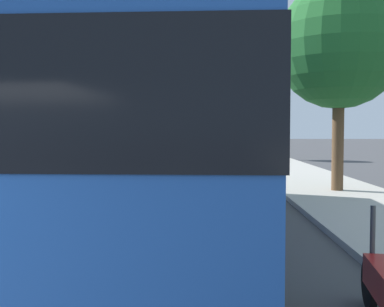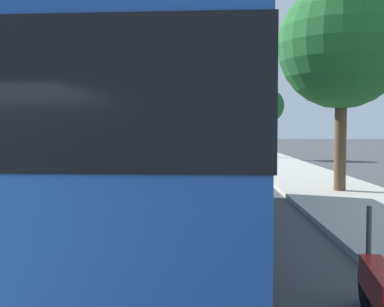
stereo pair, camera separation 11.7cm
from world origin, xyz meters
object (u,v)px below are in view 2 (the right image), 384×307
(motorcycle_far_end, at_px, (381,293))
(car_oncoming, at_px, (193,158))
(car_behind_bus, at_px, (206,143))
(coach_bus, at_px, (179,143))
(roadside_tree_far_block, at_px, (267,106))
(car_side_street, at_px, (145,150))
(roadside_tree_mid_block, at_px, (342,46))
(car_ahead_same_lane, at_px, (202,146))

(motorcycle_far_end, xyz_separation_m, car_oncoming, (19.52, 2.61, 0.21))
(car_oncoming, height_order, car_behind_bus, car_behind_bus)
(coach_bus, bearing_deg, car_oncoming, 2.79)
(motorcycle_far_end, relative_size, roadside_tree_far_block, 0.41)
(coach_bus, xyz_separation_m, roadside_tree_far_block, (24.50, -4.67, 1.96))
(car_behind_bus, bearing_deg, car_side_street, 164.26)
(motorcycle_far_end, distance_m, roadside_tree_mid_block, 11.68)
(car_oncoming, distance_m, roadside_tree_mid_block, 11.13)
(car_behind_bus, relative_size, roadside_tree_mid_block, 0.58)
(roadside_tree_far_block, bearing_deg, car_side_street, 96.10)
(car_side_street, height_order, car_ahead_same_lane, car_ahead_same_lane)
(motorcycle_far_end, distance_m, car_behind_bus, 46.18)
(car_oncoming, height_order, car_side_street, car_side_street)
(motorcycle_far_end, bearing_deg, car_side_street, 20.22)
(motorcycle_far_end, height_order, car_behind_bus, car_behind_bus)
(car_behind_bus, bearing_deg, roadside_tree_mid_block, -175.43)
(car_oncoming, relative_size, car_ahead_same_lane, 0.97)
(car_oncoming, height_order, roadside_tree_far_block, roadside_tree_far_block)
(car_side_street, distance_m, car_ahead_same_lane, 9.12)
(coach_bus, bearing_deg, car_behind_bus, 1.63)
(car_side_street, bearing_deg, motorcycle_far_end, 16.21)
(car_oncoming, relative_size, car_side_street, 1.04)
(car_behind_bus, bearing_deg, car_oncoming, 176.18)
(car_behind_bus, xyz_separation_m, roadside_tree_far_block, (-17.27, -4.54, 3.10))
(motorcycle_far_end, relative_size, car_behind_bus, 0.52)
(coach_bus, height_order, roadside_tree_mid_block, roadside_tree_mid_block)
(car_behind_bus, distance_m, roadside_tree_mid_block, 36.13)
(coach_bus, distance_m, car_behind_bus, 41.79)
(car_oncoming, relative_size, roadside_tree_far_block, 0.84)
(coach_bus, height_order, roadside_tree_far_block, roadside_tree_far_block)
(motorcycle_far_end, distance_m, roadside_tree_far_block, 29.15)
(motorcycle_far_end, relative_size, car_side_street, 0.51)
(roadside_tree_mid_block, height_order, roadside_tree_far_block, roadside_tree_mid_block)
(car_ahead_same_lane, bearing_deg, car_behind_bus, -3.37)
(car_oncoming, relative_size, car_behind_bus, 1.07)
(motorcycle_far_end, height_order, car_oncoming, car_oncoming)
(car_oncoming, distance_m, roadside_tree_far_block, 11.02)
(car_side_street, distance_m, roadside_tree_far_block, 9.25)
(roadside_tree_mid_block, bearing_deg, car_oncoming, 29.63)
(coach_bus, relative_size, roadside_tree_far_block, 2.38)
(coach_bus, relative_size, car_oncoming, 2.83)
(car_behind_bus, bearing_deg, roadside_tree_far_block, -168.25)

